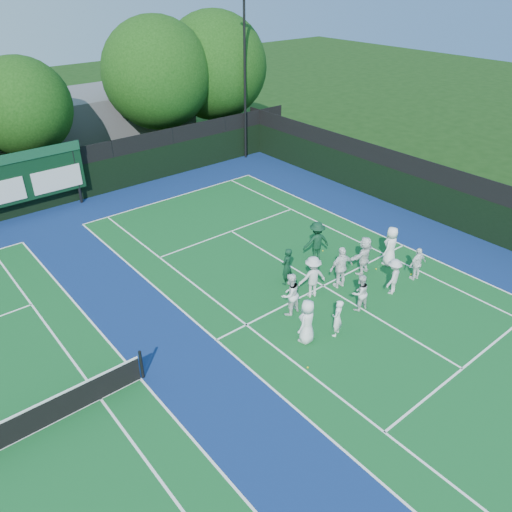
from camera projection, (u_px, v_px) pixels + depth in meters
ground at (341, 297)px, 20.19m from camera, size 120.00×120.00×0.00m
court_apron at (204, 346)px, 17.57m from camera, size 34.00×32.00×0.01m
near_court at (323, 286)px, 20.85m from camera, size 11.05×23.85×0.01m
back_fence at (46, 185)px, 26.88m from camera, size 34.00×0.08×3.00m
divider_fence_right at (450, 200)px, 25.10m from camera, size 0.08×32.00×3.00m
scoreboard at (26, 177)px, 25.63m from camera, size 6.00×0.21×3.55m
clubhouse at (61, 127)px, 34.08m from camera, size 18.00×6.00×4.00m
light_pole_right at (245, 62)px, 31.57m from camera, size 1.20×0.30×10.12m
tree_c at (25, 109)px, 28.05m from camera, size 5.49×5.49×7.49m
tree_d at (159, 76)px, 32.40m from camera, size 7.07×7.07×9.07m
tree_e at (216, 69)px, 34.90m from camera, size 7.31×7.31×9.17m
tennis_ball_0 at (308, 367)px, 16.60m from camera, size 0.07×0.07×0.07m
tennis_ball_1 at (323, 251)px, 23.36m from camera, size 0.07×0.07×0.07m
tennis_ball_2 at (411, 274)px, 21.58m from camera, size 0.07×0.07×0.07m
tennis_ball_4 at (352, 264)px, 22.36m from camera, size 0.07×0.07×0.07m
tennis_ball_5 at (376, 269)px, 21.97m from camera, size 0.07×0.07×0.07m
player_front_0 at (307, 321)px, 17.41m from camera, size 0.97×0.77×1.72m
player_front_1 at (337, 318)px, 17.76m from camera, size 0.64×0.55×1.49m
player_front_2 at (360, 293)px, 19.10m from camera, size 0.83×0.69×1.54m
player_front_3 at (393, 277)px, 20.06m from camera, size 1.13×0.84×1.56m
player_front_4 at (417, 264)px, 20.97m from camera, size 0.92×0.50×1.49m
player_back_0 at (290, 294)px, 18.82m from camera, size 0.89×0.71×1.75m
player_back_1 at (312, 277)px, 19.81m from camera, size 1.31×1.00×1.80m
player_back_2 at (341, 267)px, 20.38m from camera, size 1.16×0.66×1.86m
player_back_3 at (364, 255)px, 21.34m from camera, size 1.68×0.79×1.74m
player_back_4 at (391, 246)px, 21.96m from camera, size 1.00×0.78×1.82m
coach_left at (287, 266)px, 20.62m from camera, size 0.70×0.55×1.67m
coach_right at (316, 242)px, 22.22m from camera, size 1.40×1.08×1.90m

